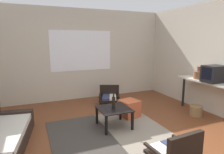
# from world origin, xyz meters

# --- Properties ---
(ground_plane) EXTENTS (7.80, 7.80, 0.00)m
(ground_plane) POSITION_xyz_m (0.00, 0.00, 0.00)
(ground_plane) COLOR brown
(far_wall_with_window) EXTENTS (5.60, 0.13, 2.70)m
(far_wall_with_window) POSITION_xyz_m (0.00, 3.06, 1.35)
(far_wall_with_window) COLOR beige
(far_wall_with_window) RESTS_ON ground
(area_rug) EXTENTS (2.24, 2.10, 0.01)m
(area_rug) POSITION_xyz_m (-0.11, 0.42, 0.01)
(area_rug) COLOR #38332D
(area_rug) RESTS_ON ground
(coffee_table) EXTENTS (0.64, 0.64, 0.41)m
(coffee_table) POSITION_xyz_m (0.07, 0.71, 0.34)
(coffee_table) COLOR black
(coffee_table) RESTS_ON ground
(armchair_by_window) EXTENTS (0.74, 0.75, 0.50)m
(armchair_by_window) POSITION_xyz_m (0.56, 2.18, 0.23)
(armchair_by_window) COLOR black
(armchair_by_window) RESTS_ON ground
(armchair_striped_foreground) EXTENTS (0.62, 0.58, 0.59)m
(armchair_striped_foreground) POSITION_xyz_m (0.31, -0.87, 0.27)
(armchair_striped_foreground) COLOR black
(armchair_striped_foreground) RESTS_ON ground
(ottoman_orange) EXTENTS (0.48, 0.48, 0.40)m
(ottoman_orange) POSITION_xyz_m (0.62, 1.09, 0.20)
(ottoman_orange) COLOR #BC5633
(ottoman_orange) RESTS_ON ground
(console_shelf) EXTENTS (0.41, 1.63, 0.84)m
(console_shelf) POSITION_xyz_m (2.35, 0.46, 0.75)
(console_shelf) COLOR beige
(console_shelf) RESTS_ON ground
(crt_television) EXTENTS (0.46, 0.36, 0.38)m
(crt_television) POSITION_xyz_m (2.35, 0.32, 1.03)
(crt_television) COLOR black
(crt_television) RESTS_ON console_shelf
(clay_vase) EXTENTS (0.26, 0.26, 0.31)m
(clay_vase) POSITION_xyz_m (2.35, 0.73, 0.95)
(clay_vase) COLOR brown
(clay_vase) RESTS_ON console_shelf
(glass_bottle) EXTENTS (0.07, 0.07, 0.31)m
(glass_bottle) POSITION_xyz_m (0.05, 0.69, 0.54)
(glass_bottle) COLOR black
(glass_bottle) RESTS_ON coffee_table
(wicker_basket) EXTENTS (0.29, 0.29, 0.25)m
(wicker_basket) POSITION_xyz_m (2.12, 0.52, 0.12)
(wicker_basket) COLOR olive
(wicker_basket) RESTS_ON ground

